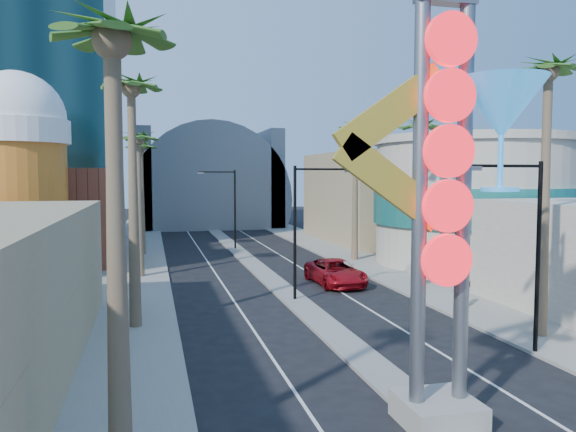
{
  "coord_description": "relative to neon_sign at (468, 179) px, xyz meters",
  "views": [
    {
      "loc": [
        -8.2,
        -11.7,
        7.4
      ],
      "look_at": [
        -0.33,
        20.36,
        5.04
      ],
      "focal_mm": 35.0,
      "sensor_mm": 36.0,
      "label": 1
    }
  ],
  "objects": [
    {
      "name": "sidewalk_west",
      "position": [
        -10.32,
        32.04,
        -7.23
      ],
      "size": [
        5.0,
        100.0,
        0.15
      ],
      "primitive_type": "cube",
      "color": "gray",
      "rests_on": "ground"
    },
    {
      "name": "sidewalk_east",
      "position": [
        8.68,
        32.04,
        -7.23
      ],
      "size": [
        5.0,
        100.0,
        0.15
      ],
      "primitive_type": "cube",
      "color": "gray",
      "rests_on": "ground"
    },
    {
      "name": "median",
      "position": [
        -0.82,
        35.04,
        -7.23
      ],
      "size": [
        1.6,
        84.0,
        0.15
      ],
      "primitive_type": "cube",
      "color": "gray",
      "rests_on": "ground"
    },
    {
      "name": "hotel_tower",
      "position": [
        -22.82,
        49.04,
        17.69
      ],
      "size": [
        20.0,
        20.0,
        50.0
      ],
      "primitive_type": "cube",
      "color": "black",
      "rests_on": "ground"
    },
    {
      "name": "brick_filler_west",
      "position": [
        -16.82,
        35.04,
        -3.31
      ],
      "size": [
        10.0,
        10.0,
        8.0
      ],
      "primitive_type": "cube",
      "color": "brown",
      "rests_on": "ground"
    },
    {
      "name": "filler_east",
      "position": [
        15.18,
        45.04,
        -2.31
      ],
      "size": [
        10.0,
        20.0,
        10.0
      ],
      "primitive_type": "cube",
      "color": "#9E8866",
      "rests_on": "ground"
    },
    {
      "name": "beer_mug",
      "position": [
        -17.82,
        27.04,
        0.54
      ],
      "size": [
        7.0,
        7.0,
        14.5
      ],
      "color": "#B66518",
      "rests_on": "ground"
    },
    {
      "name": "turquoise_building",
      "position": [
        17.18,
        27.04,
        -2.06
      ],
      "size": [
        16.6,
        16.6,
        10.6
      ],
      "color": "#B0A295",
      "rests_on": "ground"
    },
    {
      "name": "canopy",
      "position": [
        -0.82,
        69.04,
        -3.0
      ],
      "size": [
        22.0,
        16.0,
        22.0
      ],
      "color": "slate",
      "rests_on": "ground"
    },
    {
      "name": "neon_sign",
      "position": [
        0.0,
        0.0,
        0.0
      ],
      "size": [
        6.53,
        2.6,
        12.55
      ],
      "color": "gray",
      "rests_on": "ground"
    },
    {
      "name": "streetlight_0",
      "position": [
        -0.27,
        17.04,
        -2.43
      ],
      "size": [
        3.79,
        0.25,
        8.0
      ],
      "color": "black",
      "rests_on": "ground"
    },
    {
      "name": "streetlight_1",
      "position": [
        -1.36,
        41.04,
        -2.43
      ],
      "size": [
        3.79,
        0.25,
        8.0
      ],
      "color": "black",
      "rests_on": "ground"
    },
    {
      "name": "streetlight_2",
      "position": [
        5.91,
        5.04,
        -2.47
      ],
      "size": [
        3.45,
        0.25,
        8.0
      ],
      "color": "black",
      "rests_on": "ground"
    },
    {
      "name": "palm_0",
      "position": [
        -9.82,
        -0.96,
        2.62
      ],
      "size": [
        2.4,
        2.4,
        11.7
      ],
      "color": "brown",
      "rests_on": "ground"
    },
    {
      "name": "palm_1",
      "position": [
        -9.82,
        13.04,
        3.52
      ],
      "size": [
        2.4,
        2.4,
        12.7
      ],
      "color": "brown",
      "rests_on": "ground"
    },
    {
      "name": "palm_2",
      "position": [
        -9.82,
        27.04,
        2.17
      ],
      "size": [
        2.4,
        2.4,
        11.2
      ],
      "color": "brown",
      "rests_on": "ground"
    },
    {
      "name": "palm_3",
      "position": [
        -9.82,
        39.04,
        2.17
      ],
      "size": [
        2.4,
        2.4,
        11.2
      ],
      "color": "brown",
      "rests_on": "ground"
    },
    {
      "name": "palm_5",
      "position": [
        8.18,
        7.04,
        3.96
      ],
      "size": [
        2.4,
        2.4,
        13.2
      ],
      "color": "brown",
      "rests_on": "ground"
    },
    {
      "name": "palm_6",
      "position": [
        8.18,
        19.04,
        2.62
      ],
      "size": [
        2.4,
        2.4,
        11.7
      ],
      "color": "brown",
      "rests_on": "ground"
    },
    {
      "name": "palm_7",
      "position": [
        8.18,
        31.04,
        3.52
      ],
      "size": [
        2.4,
        2.4,
        12.7
      ],
      "color": "brown",
      "rests_on": "ground"
    },
    {
      "name": "red_pickup",
      "position": [
        3.13,
        21.27,
        -6.45
      ],
      "size": [
        3.09,
        6.3,
        1.72
      ],
      "primitive_type": "imported",
      "rotation": [
        0.0,
        0.0,
        0.04
      ],
      "color": "#A90D17",
      "rests_on": "ground"
    },
    {
      "name": "pedestrian_b",
      "position": [
        7.39,
        12.63,
        -6.21
      ],
      "size": [
        1.07,
        0.93,
        1.9
      ],
      "primitive_type": "imported",
      "rotation": [
        0.0,
        0.0,
        3.39
      ],
      "color": "gray",
      "rests_on": "sidewalk_east"
    }
  ]
}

